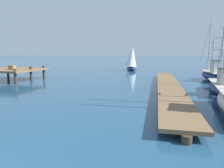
% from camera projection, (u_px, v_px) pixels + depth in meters
% --- Properties ---
extents(floating_dock, '(1.89, 20.98, 0.53)m').
position_uv_depth(floating_dock, '(169.00, 86.00, 16.98)').
color(floating_dock, brown).
rests_on(floating_dock, ground).
extents(fishing_boat_0, '(2.48, 6.56, 6.03)m').
position_uv_depth(fishing_boat_0, '(223.00, 85.00, 15.56)').
color(fishing_boat_0, navy).
rests_on(fishing_boat_0, ground).
extents(fishing_boat_2, '(2.03, 7.31, 6.77)m').
position_uv_depth(fishing_boat_2, '(213.00, 75.00, 22.56)').
color(fishing_boat_2, navy).
rests_on(fishing_boat_2, ground).
extents(pier_platform, '(6.48, 5.95, 1.70)m').
position_uv_depth(pier_platform, '(11.00, 70.00, 23.12)').
color(pier_platform, brown).
rests_on(pier_platform, ground).
extents(distant_sailboat, '(2.89, 3.97, 4.34)m').
position_uv_depth(distant_sailboat, '(132.00, 59.00, 35.61)').
color(distant_sailboat, navy).
rests_on(distant_sailboat, ground).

